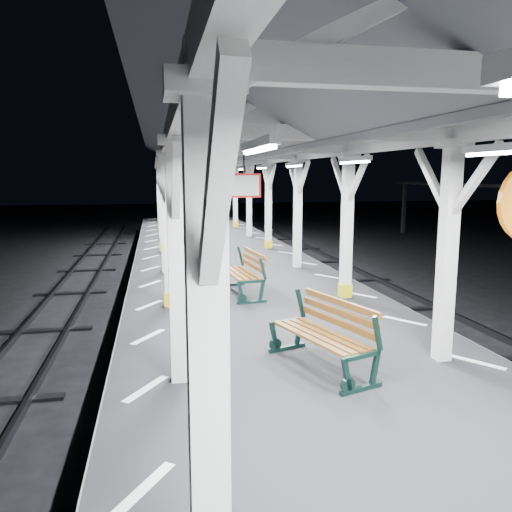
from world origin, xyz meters
name	(u,v)px	position (x,y,z in m)	size (l,w,h in m)	color
ground	(282,380)	(0.00, 0.00, 0.00)	(120.00, 120.00, 0.00)	black
platform	(283,354)	(0.00, 0.00, 0.50)	(6.00, 50.00, 1.00)	black
hazard_stripes_left	(148,337)	(-2.45, 0.00, 1.00)	(1.00, 48.00, 0.01)	silver
hazard_stripes_right	(405,321)	(2.45, 0.00, 1.00)	(1.00, 48.00, 0.01)	silver
canopy	(285,132)	(0.00, -0.02, 4.56)	(5.40, 49.00, 4.65)	silver
bench_near	(327,332)	(0.16, -1.94, 1.54)	(1.21, 1.99, 1.01)	black
bench_mid	(245,271)	(-0.20, 2.84, 1.55)	(0.90, 1.96, 1.03)	black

